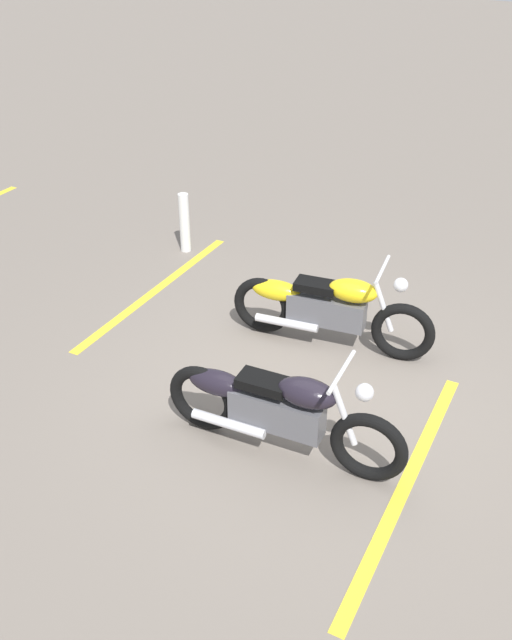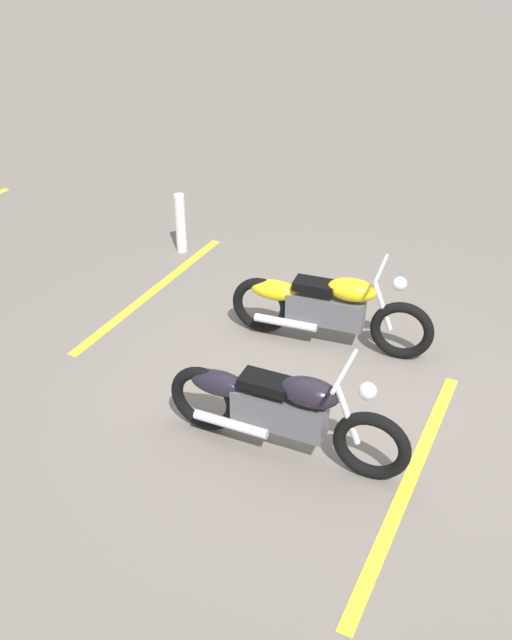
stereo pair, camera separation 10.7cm
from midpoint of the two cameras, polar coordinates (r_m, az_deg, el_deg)
ground_plane at (r=6.99m, az=4.31°, el=-5.99°), size 60.00×60.00×0.00m
motorcycle_bright_foreground at (r=7.50m, az=5.22°, el=1.09°), size 2.21×0.73×1.04m
motorcycle_dark_foreground at (r=6.05m, az=1.31°, el=-7.22°), size 2.23×0.64×1.04m
bollard_post at (r=9.60m, az=-6.51°, el=7.84°), size 0.14×0.14×0.83m
parking_stripe_near at (r=6.19m, az=11.90°, el=-12.72°), size 0.34×3.20×0.01m
parking_stripe_mid at (r=8.82m, az=-8.67°, el=2.42°), size 0.34×3.20×0.01m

